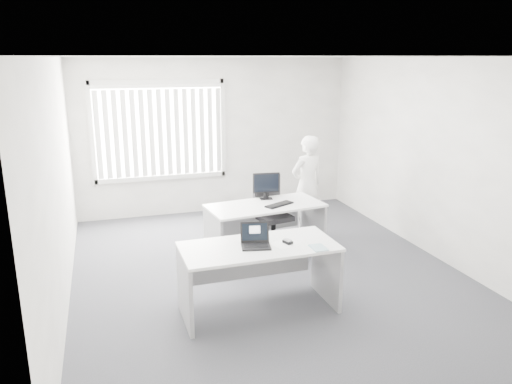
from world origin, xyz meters
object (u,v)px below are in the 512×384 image
object	(u,v)px
desk_far	(265,218)
monitor	(266,186)
office_chair	(272,224)
desk_near	(259,264)
person	(307,185)
laptop	(256,237)

from	to	relation	value
desk_far	monitor	xyz separation A→B (m)	(0.10, 0.27, 0.41)
desk_far	office_chair	distance (m)	0.42
desk_far	office_chair	bearing A→B (deg)	48.40
desk_far	monitor	distance (m)	0.50
desk_near	desk_far	xyz separation A→B (m)	(0.60, 1.59, -0.03)
person	monitor	xyz separation A→B (m)	(-0.84, -0.42, 0.15)
office_chair	person	xyz separation A→B (m)	(0.73, 0.39, 0.47)
person	laptop	xyz separation A→B (m)	(-1.59, -2.33, 0.11)
person	desk_near	bearing A→B (deg)	41.66
office_chair	laptop	xyz separation A→B (m)	(-0.86, -1.94, 0.58)
desk_far	monitor	bearing A→B (deg)	62.11
desk_near	office_chair	size ratio (longest dim) A/B	1.62
desk_near	monitor	distance (m)	2.02
office_chair	monitor	world-z (taller)	monitor
desk_near	person	bearing A→B (deg)	55.00
person	office_chair	bearing A→B (deg)	13.88
office_chair	monitor	size ratio (longest dim) A/B	2.67
desk_near	office_chair	xyz separation A→B (m)	(0.81, 1.89, -0.23)
desk_near	laptop	xyz separation A→B (m)	(-0.05, -0.05, 0.34)
desk_near	monitor	bearing A→B (deg)	68.30
desk_far	laptop	bearing A→B (deg)	-118.81
desk_far	office_chair	world-z (taller)	office_chair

